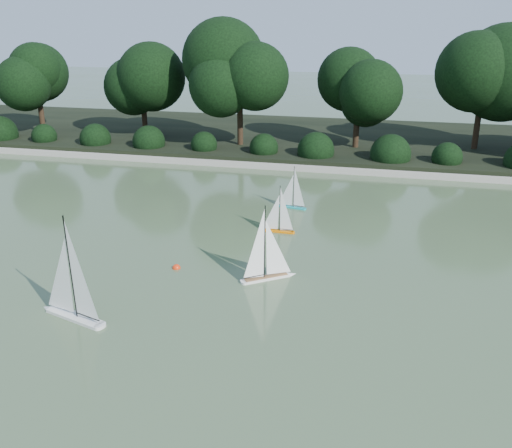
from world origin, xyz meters
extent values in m
plane|color=#354A2C|center=(0.00, 0.00, 0.00)|extent=(80.00, 80.00, 0.00)
cube|color=gray|center=(0.00, 9.00, 0.09)|extent=(40.00, 0.35, 0.18)
cube|color=black|center=(0.00, 13.00, 0.15)|extent=(40.00, 8.00, 0.30)
cylinder|color=black|center=(-11.00, 11.20, 0.76)|extent=(0.20, 0.20, 1.51)
sphere|color=black|center=(-11.00, 11.20, 2.58)|extent=(2.38, 2.38, 2.38)
cylinder|color=black|center=(-7.00, 11.80, 0.68)|extent=(0.20, 0.20, 1.37)
sphere|color=black|center=(-7.00, 11.80, 2.38)|extent=(2.24, 2.24, 2.24)
cylinder|color=black|center=(-3.00, 10.90, 0.83)|extent=(0.20, 0.20, 1.66)
sphere|color=black|center=(-3.00, 10.90, 2.85)|extent=(2.66, 2.66, 2.66)
cylinder|color=black|center=(1.00, 11.40, 0.63)|extent=(0.20, 0.20, 1.26)
sphere|color=black|center=(1.00, 11.40, 2.21)|extent=(2.10, 2.10, 2.10)
cylinder|color=black|center=(5.00, 12.10, 0.86)|extent=(0.20, 0.20, 1.73)
sphere|color=black|center=(5.00, 12.10, 2.99)|extent=(2.80, 2.80, 2.80)
sphere|color=black|center=(-10.00, 9.90, 0.45)|extent=(1.10, 1.10, 1.10)
sphere|color=black|center=(-8.00, 9.90, 0.45)|extent=(1.10, 1.10, 1.10)
sphere|color=black|center=(-6.00, 9.90, 0.45)|extent=(1.10, 1.10, 1.10)
sphere|color=black|center=(-4.00, 9.90, 0.45)|extent=(1.10, 1.10, 1.10)
sphere|color=black|center=(-2.00, 9.90, 0.45)|extent=(1.10, 1.10, 1.10)
sphere|color=black|center=(0.00, 9.90, 0.45)|extent=(1.10, 1.10, 1.10)
sphere|color=black|center=(2.00, 9.90, 0.45)|extent=(1.10, 1.10, 1.10)
sphere|color=black|center=(4.00, 9.90, 0.45)|extent=(1.10, 1.10, 1.10)
cube|color=silver|center=(-2.68, -1.05, 0.06)|extent=(1.15, 0.57, 0.11)
cone|color=silver|center=(-3.31, -0.85, 0.06)|extent=(0.29, 0.29, 0.23)
cylinder|color=silver|center=(-2.14, -1.23, 0.06)|extent=(0.17, 0.17, 0.11)
cylinder|color=black|center=(-2.63, -1.07, 0.99)|extent=(0.03, 0.03, 1.76)
cylinder|color=black|center=(-2.39, -1.15, 0.18)|extent=(0.50, 0.18, 0.02)
cube|color=white|center=(0.06, 1.10, 0.05)|extent=(0.86, 0.69, 0.09)
cone|color=white|center=(0.50, 1.41, 0.05)|extent=(0.26, 0.26, 0.18)
cylinder|color=white|center=(-0.31, 0.83, 0.05)|extent=(0.15, 0.15, 0.09)
cube|color=olive|center=(0.06, 1.10, 0.10)|extent=(0.77, 0.61, 0.01)
cylinder|color=black|center=(0.03, 1.07, 0.81)|extent=(0.03, 0.03, 1.43)
cylinder|color=black|center=(-0.14, 0.95, 0.15)|extent=(0.35, 0.26, 0.01)
cube|color=orange|center=(-0.19, 3.55, 0.03)|extent=(0.69, 0.16, 0.07)
cone|color=orange|center=(-0.59, 3.56, 0.03)|extent=(0.14, 0.14, 0.14)
cylinder|color=orange|center=(0.16, 3.54, 0.03)|extent=(0.09, 0.09, 0.07)
cylinder|color=black|center=(-0.16, 3.55, 0.60)|extent=(0.01, 0.01, 1.07)
cylinder|color=black|center=(0.00, 3.55, 0.11)|extent=(0.32, 0.02, 0.01)
cube|color=teal|center=(-0.17, 5.30, 0.03)|extent=(0.70, 0.27, 0.07)
cone|color=teal|center=(-0.56, 5.38, 0.03)|extent=(0.16, 0.16, 0.14)
cylinder|color=teal|center=(0.17, 5.24, 0.03)|extent=(0.10, 0.10, 0.07)
cylinder|color=black|center=(-0.14, 5.30, 0.60)|extent=(0.02, 0.02, 1.06)
cylinder|color=black|center=(0.01, 5.27, 0.11)|extent=(0.31, 0.07, 0.01)
sphere|color=red|center=(-1.76, 1.17, 0.00)|extent=(0.16, 0.16, 0.16)
camera|label=1|loc=(2.08, -8.37, 4.73)|focal=40.00mm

